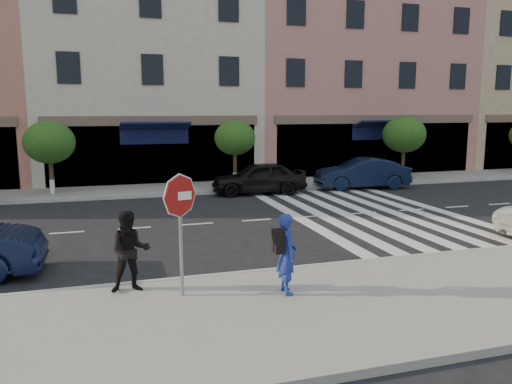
% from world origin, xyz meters
% --- Properties ---
extents(ground, '(120.00, 120.00, 0.00)m').
position_xyz_m(ground, '(0.00, 0.00, 0.00)').
color(ground, black).
rests_on(ground, ground).
extents(sidewalk_near, '(60.00, 4.50, 0.15)m').
position_xyz_m(sidewalk_near, '(0.00, -3.75, 0.07)').
color(sidewalk_near, gray).
rests_on(sidewalk_near, ground).
extents(sidewalk_far, '(60.00, 3.00, 0.15)m').
position_xyz_m(sidewalk_far, '(0.00, 11.00, 0.07)').
color(sidewalk_far, gray).
rests_on(sidewalk_far, ground).
extents(building_centre, '(11.00, 9.00, 11.00)m').
position_xyz_m(building_centre, '(-0.50, 17.00, 5.50)').
color(building_centre, beige).
rests_on(building_centre, ground).
extents(building_east_mid, '(13.00, 9.00, 13.00)m').
position_xyz_m(building_east_mid, '(11.50, 17.00, 6.50)').
color(building_east_mid, tan).
rests_on(building_east_mid, ground).
extents(building_east_far, '(12.00, 9.00, 12.00)m').
position_xyz_m(building_east_far, '(24.00, 17.00, 6.00)').
color(building_east_far, '#D6B589').
rests_on(building_east_far, ground).
extents(street_tree_wb, '(2.10, 2.10, 3.06)m').
position_xyz_m(street_tree_wb, '(-5.00, 10.80, 2.31)').
color(street_tree_wb, '#473323').
rests_on(street_tree_wb, sidewalk_far).
extents(street_tree_c, '(1.90, 1.90, 3.04)m').
position_xyz_m(street_tree_c, '(3.00, 10.80, 2.36)').
color(street_tree_c, '#473323').
rests_on(street_tree_c, sidewalk_far).
extents(street_tree_ea, '(2.20, 2.20, 3.19)m').
position_xyz_m(street_tree_ea, '(12.00, 10.80, 2.39)').
color(street_tree_ea, '#473323').
rests_on(street_tree_ea, sidewalk_far).
extents(stop_sign, '(0.82, 0.24, 2.37)m').
position_xyz_m(stop_sign, '(-1.47, -2.54, 1.88)').
color(stop_sign, gray).
rests_on(stop_sign, sidewalk_near).
extents(photographer, '(0.39, 0.58, 1.58)m').
position_xyz_m(photographer, '(0.50, -2.96, 0.94)').
color(photographer, navy).
rests_on(photographer, sidewalk_near).
extents(walker, '(0.78, 0.61, 1.61)m').
position_xyz_m(walker, '(-2.40, -2.00, 0.96)').
color(walker, black).
rests_on(walker, sidewalk_near).
extents(car_far_mid, '(4.27, 2.02, 1.41)m').
position_xyz_m(car_far_mid, '(3.64, 9.10, 0.71)').
color(car_far_mid, black).
rests_on(car_far_mid, ground).
extents(car_far_right, '(4.49, 2.03, 1.43)m').
position_xyz_m(car_far_right, '(8.72, 9.10, 0.71)').
color(car_far_right, black).
rests_on(car_far_right, ground).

